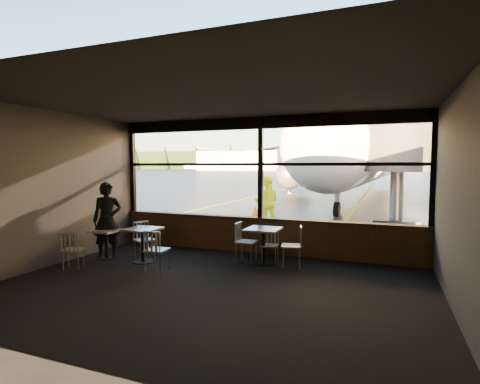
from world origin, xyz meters
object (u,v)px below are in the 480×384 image
Objects in this scene: passenger at (107,220)px; cone_nose at (338,210)px; chair_left_s at (73,250)px; cafe_table_near at (263,246)px; chair_mid_w at (144,240)px; cafe_table_mid at (143,245)px; airliner at (369,120)px; chair_near_n at (270,246)px; chair_near_w at (246,242)px; cafe_table_left at (106,244)px; jet_bridge at (404,159)px; cone_extra at (255,211)px; chair_mid_s at (157,251)px; ground_crew at (267,202)px; chair_near_e at (292,246)px; cone_wing at (290,191)px.

passenger reaches higher than cone_nose.
cafe_table_near is at bearing 0.57° from chair_left_s.
cafe_table_near is 2.89m from chair_mid_w.
cafe_table_mid is at bearing -161.30° from cafe_table_near.
airliner is 21.91m from chair_near_n.
airliner is at bearing 176.05° from chair_near_w.
jet_bridge is at bearing 47.11° from cafe_table_left.
cone_nose is (0.60, 9.37, -0.15)m from cafe_table_near.
passenger reaches higher than chair_mid_w.
cafe_table_left is at bearing -99.53° from passenger.
cone_nose is (-2.60, 2.86, -2.26)m from jet_bridge.
jet_bridge is 24.39× the size of cone_extra.
chair_left_s is 12.08m from cone_nose.
chair_mid_w is at bearing 19.49° from cafe_table_left.
chair_left_s reaches higher than chair_near_n.
cafe_table_mid is (-5.86, -7.41, -2.11)m from jet_bridge.
airliner is 39.14× the size of chair_near_w.
cafe_table_left is 0.97m from chair_left_s.
passenger is 3.57× the size of cone_nose.
cafe_table_near reaches higher than cafe_table_left.
jet_bridge is 4.47m from cone_nose.
chair_mid_w is at bearing -167.77° from cafe_table_near.
chair_near_n is 0.88× the size of chair_mid_s.
passenger reaches higher than chair_near_n.
airliner reaches higher than ground_crew.
chair_left_s is at bearing -169.21° from chair_mid_s.
cafe_table_left is 0.85× the size of chair_left_s.
chair_near_e is 1.13× the size of chair_left_s.
chair_near_e reaches higher than chair_mid_w.
cone_nose is (-0.07, 9.39, -0.21)m from chair_near_e.
cafe_table_near is 2.39m from chair_mid_s.
chair_mid_w reaches higher than cone_wing.
cone_wing is (-5.30, 21.56, -0.21)m from chair_near_e.
cafe_table_near is at bearing -77.86° from cone_wing.
airliner is 45.59× the size of chair_near_n.
chair_near_e is 0.49× the size of ground_crew.
chair_near_n is at bearing -89.75° from airliner.
chair_mid_w reaches higher than cone_nose.
ground_crew is at bearing 77.89° from cafe_table_mid.
ground_crew is 3.34m from cone_extra.
airliner is 24.38m from chair_left_s.
cafe_table_near is (-1.32, -21.37, -5.21)m from airliner.
cone_wing is (-7.83, 15.03, -2.27)m from jet_bridge.
chair_near_e is at bearing -24.18° from passenger.
chair_mid_s is 0.49× the size of ground_crew.
chair_left_s is (-4.45, -1.87, -0.05)m from chair_near_e.
chair_near_n is 8.22m from cone_extra.
chair_near_n is 4.03m from passenger.
cone_extra is at bearing -81.62° from ground_crew.
chair_near_w is (2.24, 0.92, 0.06)m from cafe_table_mid.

